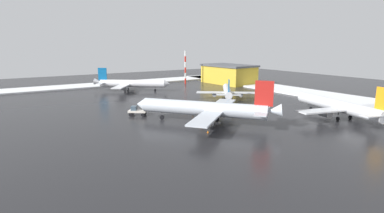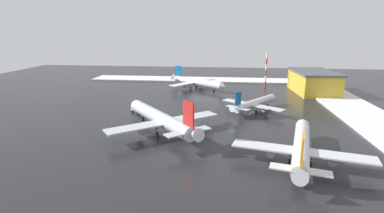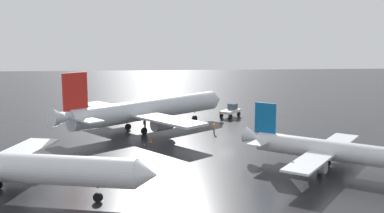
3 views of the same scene
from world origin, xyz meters
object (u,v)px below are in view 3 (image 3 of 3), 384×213
Objects in this scene: ground_crew_beside_wing at (214,128)px; traffic_cone_mid_line at (108,124)px; traffic_cone_near_nose at (151,141)px; airplane_far_rear at (146,110)px; airplane_parked_portside at (3,167)px; ground_crew_by_nose_gear at (145,123)px; airplane_foreground_jet at (337,151)px; pushback_tug at (231,110)px.

traffic_cone_mid_line is at bearing 152.84° from ground_crew_beside_wing.
ground_crew_beside_wing is 3.11× the size of traffic_cone_near_nose.
airplane_far_rear is 8.52m from traffic_cone_mid_line.
airplane_parked_portside is 18.00× the size of ground_crew_beside_wing.
airplane_far_rear is 17.08× the size of ground_crew_beside_wing.
ground_crew_by_nose_gear is at bearing -24.01° from traffic_cone_mid_line.
traffic_cone_near_nose is at bearing 70.16° from airplane_parked_portside.
airplane_parked_portside is at bearing -136.09° from ground_crew_beside_wing.
traffic_cone_near_nose is (0.81, -8.77, -3.18)m from airplane_far_rear.
airplane_far_rear is 33.53m from airplane_parked_portside.
airplane_foreground_jet is 38.80× the size of traffic_cone_near_nose.
pushback_tug is 2.91× the size of ground_crew_by_nose_gear.
pushback_tug is at bearing 68.27° from airplane_parked_portside.
traffic_cone_near_nose is at bearing -60.07° from traffic_cone_mid_line.
ground_crew_by_nose_gear is at bearing 167.98° from airplane_foreground_jet.
airplane_parked_portside is 26.39m from traffic_cone_near_nose.
traffic_cone_near_nose is 1.00× the size of traffic_cone_mid_line.
airplane_parked_portside is at bearing -123.98° from traffic_cone_near_nose.
pushback_tug is 18.62m from ground_crew_by_nose_gear.
airplane_parked_portside reaches higher than pushback_tug.
airplane_far_rear is at bearing 161.58° from pushback_tug.
ground_crew_by_nose_gear is (-0.19, 1.35, -2.48)m from airplane_far_rear.
pushback_tug is at bearing -87.64° from ground_crew_by_nose_gear.
airplane_parked_portside is 55.96× the size of traffic_cone_mid_line.
airplane_far_rear is at bearing 169.25° from airplane_foreground_jet.
airplane_foreground_jet is at bearing -64.73° from ground_crew_beside_wing.
airplane_foreground_jet is 4.28× the size of pushback_tug.
airplane_far_rear is at bearing 160.30° from ground_crew_by_nose_gear.
ground_crew_by_nose_gear reaches higher than traffic_cone_near_nose.
airplane_parked_portside is at bearing 129.12° from ground_crew_by_nose_gear.
traffic_cone_near_nose is 15.01m from traffic_cone_mid_line.
airplane_parked_portside reaches higher than traffic_cone_near_nose.
airplane_far_rear reaches higher than pushback_tug.
traffic_cone_near_nose is at bearing -123.79° from airplane_far_rear.
airplane_foreground_jet is 35.01m from ground_crew_by_nose_gear.
traffic_cone_near_nose is at bearing -179.54° from airplane_foreground_jet.
airplane_foreground_jet is 12.48× the size of ground_crew_by_nose_gear.
airplane_far_rear is 53.11× the size of traffic_cone_near_nose.
airplane_foreground_jet is at bearing -86.63° from airplane_far_rear.
airplane_far_rear is 9.36m from traffic_cone_near_nose.
airplane_far_rear is at bearing 158.97° from ground_crew_beside_wing.
pushback_tug reaches higher than traffic_cone_mid_line.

